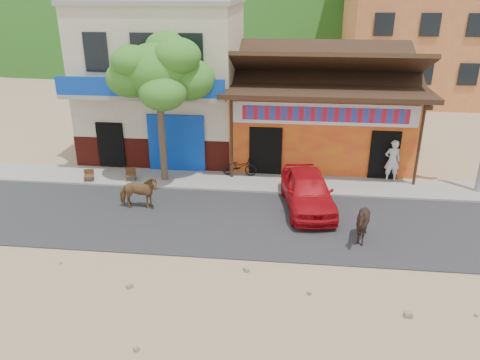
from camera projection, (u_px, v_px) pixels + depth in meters
The scene contains 14 objects.
ground at pixel (264, 262), 14.16m from camera, with size 120.00×120.00×0.00m, color #9E825B.
road at pixel (269, 223), 16.45m from camera, with size 60.00×5.00×0.04m, color #28282B.
sidewalk at pixel (273, 183), 19.64m from camera, with size 60.00×2.00×0.12m, color gray.
dance_club at pixel (319, 119), 22.44m from camera, with size 8.00×6.00×3.60m, color orange.
cafe_building at pixel (165, 81), 22.55m from camera, with size 7.00×6.00×7.00m, color beige.
apartment_front at pixel (414, 12), 32.96m from camera, with size 9.00×9.00×12.00m, color #CC723F.
tree at pixel (160, 110), 18.75m from camera, with size 3.00×3.00×6.00m, color #2D721E, non-canonical shape.
cow_tan at pixel (138, 193), 17.26m from camera, with size 0.68×1.48×1.25m, color brown.
cow_dark at pixel (363, 224), 14.94m from camera, with size 1.08×1.21×1.34m, color black.
red_car at pixel (308, 190), 17.26m from camera, with size 1.67×4.15×1.41m, color red.
scooter at pixel (239, 167), 20.18m from camera, with size 0.53×1.52×0.80m, color black.
pedestrian at pixel (392, 161), 19.42m from camera, with size 0.65×0.43×1.79m, color silver.
cafe_chair_left at pixel (130, 170), 19.66m from camera, with size 0.43×0.43×0.93m, color #50271A, non-canonical shape.
cafe_chair_right at pixel (88, 171), 19.60m from camera, with size 0.40×0.40×0.86m, color #51321B, non-canonical shape.
Camera 1 is at (0.61, -12.13, 7.73)m, focal length 35.00 mm.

